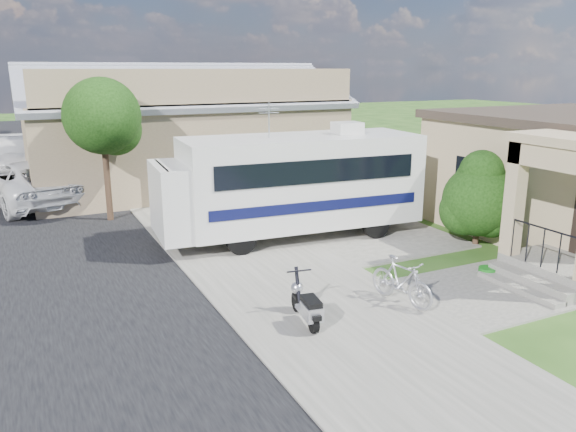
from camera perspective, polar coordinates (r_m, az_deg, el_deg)
name	(u,v)px	position (r m, az deg, el deg)	size (l,w,h in m)	color
ground	(359,298)	(12.38, 7.24, -8.24)	(120.00, 120.00, 0.00)	#1B3B0F
sidewalk_slab	(186,204)	(20.76, -10.37, 1.20)	(4.00, 80.00, 0.06)	#5A5851
driveway_slab	(319,234)	(16.73, 3.16, -1.89)	(7.00, 6.00, 0.05)	#5A5851
walk_slab	(497,289)	(13.49, 20.45, -7.00)	(4.00, 3.00, 0.05)	#5A5851
warehouse	(180,137)	(24.45, -10.88, 7.88)	(12.50, 8.40, 5.04)	#816B51
street_tree_a	(105,120)	(18.78, -18.05, 9.28)	(2.44, 2.40, 4.58)	#321F16
street_tree_b	(72,100)	(28.69, -21.07, 10.98)	(2.44, 2.40, 4.73)	#321F16
street_tree_c	(58,97)	(37.66, -22.37, 11.10)	(2.44, 2.40, 4.42)	#321F16
motorhome	(292,182)	(16.11, 0.39, 3.50)	(7.71, 2.91, 3.88)	beige
shrub	(479,197)	(16.38, 18.84, 1.86)	(2.19, 2.09, 2.69)	#321F16
scooter	(307,306)	(10.85, 1.90, -9.09)	(0.56, 1.43, 0.94)	black
bicycle	(401,284)	(11.95, 11.45, -6.75)	(0.46, 1.63, 0.98)	#B0B0B8
pickup_truck	(31,182)	(22.41, -24.69, 3.12)	(2.68, 5.82, 1.62)	white
van	(14,156)	(29.69, -26.05, 5.54)	(2.28, 5.62, 1.63)	white
garden_hose	(487,273)	(14.27, 19.60, -5.44)	(0.42, 0.42, 0.19)	#146616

